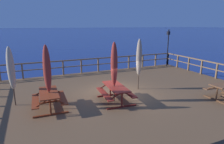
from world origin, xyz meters
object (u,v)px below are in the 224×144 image
picnic_table_back_left (49,97)px  lamp_post_hooked (168,43)px  patio_umbrella_short_mid (114,64)px  patio_umbrella_tall_mid_left (139,58)px  patio_umbrella_tall_front (11,69)px  picnic_table_back_right (116,90)px  patio_umbrella_tall_mid_right (47,69)px

picnic_table_back_left → lamp_post_hooked: size_ratio=0.57×
picnic_table_back_left → patio_umbrella_short_mid: bearing=-7.2°
patio_umbrella_tall_mid_left → lamp_post_hooked: lamp_post_hooked is taller
lamp_post_hooked → patio_umbrella_tall_front: bearing=-161.4°
patio_umbrella_short_mid → patio_umbrella_tall_mid_left: bearing=29.0°
picnic_table_back_right → lamp_post_hooked: 9.19m
patio_umbrella_tall_front → picnic_table_back_right: bearing=-17.3°
patio_umbrella_tall_mid_right → patio_umbrella_tall_front: patio_umbrella_tall_mid_right is taller
picnic_table_back_right → patio_umbrella_tall_front: bearing=162.7°
patio_umbrella_tall_mid_right → picnic_table_back_left: bearing=98.8°
picnic_table_back_right → patio_umbrella_tall_front: patio_umbrella_tall_front is taller
picnic_table_back_left → patio_umbrella_short_mid: size_ratio=0.64×
picnic_table_back_left → patio_umbrella_tall_mid_left: patio_umbrella_tall_mid_left is taller
patio_umbrella_tall_mid_right → patio_umbrella_tall_mid_left: (4.92, 0.81, 0.03)m
picnic_table_back_right → patio_umbrella_short_mid: bearing=173.5°
picnic_table_back_right → patio_umbrella_tall_mid_right: patio_umbrella_tall_mid_right is taller
picnic_table_back_left → picnic_table_back_right: bearing=-7.1°
picnic_table_back_right → patio_umbrella_tall_mid_left: (1.92, 1.12, 1.26)m
patio_umbrella_tall_mid_left → patio_umbrella_tall_front: bearing=177.6°
patio_umbrella_short_mid → patio_umbrella_tall_mid_left: size_ratio=1.00×
patio_umbrella_short_mid → lamp_post_hooked: size_ratio=0.89×
patio_umbrella_short_mid → lamp_post_hooked: bearing=35.8°
picnic_table_back_right → patio_umbrella_short_mid: (-0.08, 0.01, 1.25)m
patio_umbrella_short_mid → lamp_post_hooked: (7.39, 5.33, 0.30)m
picnic_table_back_left → patio_umbrella_tall_mid_left: 5.14m
picnic_table_back_right → patio_umbrella_tall_front: 4.78m
patio_umbrella_short_mid → patio_umbrella_tall_front: bearing=162.5°
patio_umbrella_short_mid → patio_umbrella_tall_mid_right: bearing=174.2°
patio_umbrella_tall_mid_left → lamp_post_hooked: size_ratio=0.90×
picnic_table_back_right → patio_umbrella_tall_mid_right: bearing=174.2°
patio_umbrella_tall_mid_right → lamp_post_hooked: (10.31, 5.04, 0.32)m
picnic_table_back_right → patio_umbrella_tall_mid_left: size_ratio=0.71×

